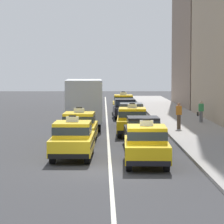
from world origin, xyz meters
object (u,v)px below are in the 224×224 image
object	(u,v)px
taxi_right_third	(132,121)
box_truck_left_third	(84,102)
taxi_left_second	(79,127)
taxi_right_sixth	(123,104)
pedestrian_by_storefront	(201,112)
taxi_left_nearest	(73,139)
sedan_right_fifth	(125,108)
pedestrian_near_crosswalk	(179,116)
taxi_right_nearest	(146,144)
sedan_right_fourth	(131,114)
sedan_right_second	(143,131)

from	to	relation	value
taxi_right_third	box_truck_left_third	bearing A→B (deg)	124.99
taxi_left_second	taxi_right_sixth	distance (m)	21.09
pedestrian_by_storefront	taxi_right_sixth	bearing A→B (deg)	117.11
taxi_left_nearest	box_truck_left_third	size ratio (longest dim) A/B	0.66
sedan_right_fifth	pedestrian_near_crosswalk	bearing A→B (deg)	-71.62
taxi_left_nearest	pedestrian_by_storefront	xyz separation A→B (m)	(8.36, 16.29, 0.04)
taxi_right_sixth	taxi_left_nearest	bearing A→B (deg)	-96.76
taxi_left_nearest	pedestrian_by_storefront	world-z (taller)	taxi_left_nearest
taxi_left_nearest	pedestrian_by_storefront	size ratio (longest dim) A/B	2.99
taxi_left_nearest	pedestrian_by_storefront	distance (m)	18.31
pedestrian_near_crosswalk	taxi_right_nearest	bearing A→B (deg)	-102.59
taxi_left_second	box_truck_left_third	xyz separation A→B (m)	(0.01, 7.92, 0.90)
taxi_left_nearest	sedan_right_fourth	world-z (taller)	taxi_left_nearest
taxi_right_nearest	taxi_right_third	bearing A→B (deg)	90.33
taxi_left_nearest	box_truck_left_third	xyz separation A→B (m)	(0.09, 13.54, 0.90)
taxi_right_nearest	taxi_right_third	xyz separation A→B (m)	(-0.06, 11.17, 0.00)
sedan_right_fourth	taxi_left_nearest	bearing A→B (deg)	-102.20
sedan_right_fifth	box_truck_left_third	bearing A→B (deg)	-111.68
sedan_right_second	taxi_right_sixth	distance (m)	22.84
pedestrian_near_crosswalk	taxi_left_nearest	bearing A→B (deg)	-118.02
box_truck_left_third	taxi_right_third	bearing A→B (deg)	-55.01
sedan_right_fifth	taxi_left_second	bearing A→B (deg)	-101.00
taxi_left_second	sedan_right_fourth	size ratio (longest dim) A/B	1.07
sedan_right_second	pedestrian_by_storefront	size ratio (longest dim) A/B	2.80
pedestrian_by_storefront	taxi_left_nearest	bearing A→B (deg)	-117.17
taxi_left_nearest	taxi_right_third	xyz separation A→B (m)	(3.11, 9.23, 0.00)
sedan_right_fourth	pedestrian_near_crosswalk	xyz separation A→B (m)	(2.88, -3.72, 0.15)
sedan_right_second	sedan_right_fifth	world-z (taller)	same
sedan_right_fourth	sedan_right_second	bearing A→B (deg)	-89.70
pedestrian_by_storefront	box_truck_left_third	bearing A→B (deg)	-161.63
sedan_right_fourth	taxi_right_sixth	bearing A→B (deg)	90.96
sedan_right_second	taxi_right_third	size ratio (longest dim) A/B	0.93
box_truck_left_third	sedan_right_fourth	bearing A→B (deg)	29.64
sedan_right_second	sedan_right_fifth	size ratio (longest dim) A/B	1.00
taxi_left_second	taxi_right_nearest	distance (m)	8.16
sedan_right_second	pedestrian_near_crosswalk	world-z (taller)	pedestrian_near_crosswalk
sedan_right_second	pedestrian_near_crosswalk	distance (m)	8.49
taxi_right_sixth	pedestrian_by_storefront	distance (m)	11.46
box_truck_left_third	taxi_right_third	distance (m)	5.33
box_truck_left_third	sedan_right_fifth	distance (m)	8.15
taxi_left_second	taxi_right_nearest	world-z (taller)	same
taxi_right_third	taxi_left_second	bearing A→B (deg)	-129.96
box_truck_left_third	taxi_right_third	xyz separation A→B (m)	(3.02, -4.31, -0.90)
taxi_right_nearest	taxi_right_third	world-z (taller)	same
taxi_right_third	sedan_right_fifth	distance (m)	11.83
sedan_right_fourth	pedestrian_by_storefront	world-z (taller)	pedestrian_by_storefront
sedan_right_second	pedestrian_by_storefront	bearing A→B (deg)	68.51
taxi_left_second	taxi_right_nearest	size ratio (longest dim) A/B	1.00
pedestrian_by_storefront	taxi_right_third	bearing A→B (deg)	-126.68
taxi_right_third	taxi_right_nearest	bearing A→B (deg)	-89.67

